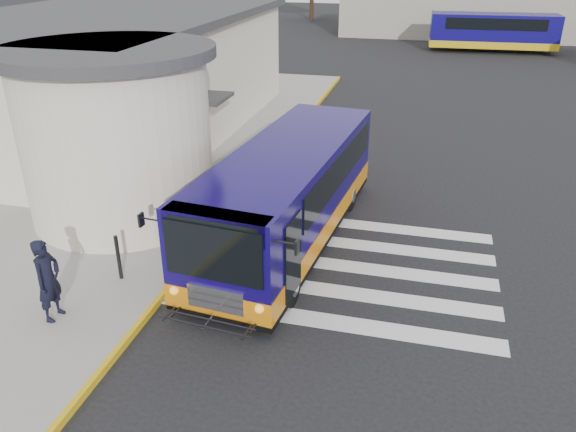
% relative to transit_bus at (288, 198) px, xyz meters
% --- Properties ---
extents(ground, '(140.00, 140.00, 0.00)m').
position_rel_transit_bus_xyz_m(ground, '(1.97, -0.19, -1.27)').
color(ground, black).
rests_on(ground, ground).
extents(sidewalk, '(10.00, 34.00, 0.15)m').
position_rel_transit_bus_xyz_m(sidewalk, '(-7.03, 3.81, -1.19)').
color(sidewalk, gray).
rests_on(sidewalk, ground).
extents(curb_strip, '(0.12, 34.00, 0.16)m').
position_rel_transit_bus_xyz_m(curb_strip, '(-2.08, 3.81, -1.19)').
color(curb_strip, gold).
rests_on(curb_strip, ground).
extents(station_building, '(12.70, 18.70, 4.80)m').
position_rel_transit_bus_xyz_m(station_building, '(-8.87, 6.72, 1.30)').
color(station_building, beige).
rests_on(station_building, ground).
extents(crosswalk, '(8.00, 5.35, 0.01)m').
position_rel_transit_bus_xyz_m(crosswalk, '(1.47, -0.99, -1.26)').
color(crosswalk, silver).
rests_on(crosswalk, ground).
extents(depot_building, '(26.40, 8.40, 4.20)m').
position_rel_transit_bus_xyz_m(depot_building, '(7.97, 41.81, 0.84)').
color(depot_building, gray).
rests_on(depot_building, ground).
extents(transit_bus, '(3.76, 9.59, 2.65)m').
position_rel_transit_bus_xyz_m(transit_bus, '(0.00, 0.00, 0.00)').
color(transit_bus, '#100651').
rests_on(transit_bus, ground).
extents(pedestrian_a, '(0.46, 0.69, 1.85)m').
position_rel_transit_bus_xyz_m(pedestrian_a, '(-3.89, -4.85, -0.20)').
color(pedestrian_a, black).
rests_on(pedestrian_a, sidewalk).
extents(pedestrian_b, '(0.83, 0.91, 1.52)m').
position_rel_transit_bus_xyz_m(pedestrian_b, '(-3.76, -0.74, -0.36)').
color(pedestrian_b, black).
rests_on(pedestrian_b, sidewalk).
extents(bollard, '(0.09, 0.09, 1.13)m').
position_rel_transit_bus_xyz_m(bollard, '(-3.32, -3.10, -0.55)').
color(bollard, black).
rests_on(bollard, sidewalk).
extents(far_bus_a, '(9.32, 2.98, 2.38)m').
position_rel_transit_bus_xyz_m(far_bus_a, '(7.46, 33.31, 0.28)').
color(far_bus_a, '#0E075A').
rests_on(far_bus_a, ground).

